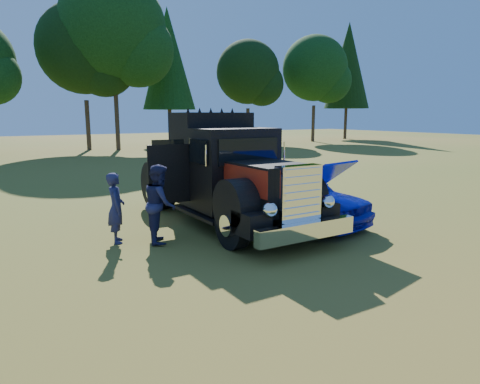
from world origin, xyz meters
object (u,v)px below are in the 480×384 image
(diamond_t_truck, at_px, (226,177))
(spectator_far, at_px, (160,204))
(spectator_near, at_px, (116,208))
(hotrod_coupe, at_px, (292,195))

(diamond_t_truck, xyz_separation_m, spectator_far, (-2.19, -0.73, -0.37))
(spectator_near, relative_size, spectator_far, 0.90)
(spectator_near, height_order, spectator_far, spectator_far)
(spectator_near, xyz_separation_m, spectator_far, (0.88, -0.50, 0.09))
(spectator_far, bearing_deg, spectator_near, 80.17)
(hotrod_coupe, distance_m, spectator_near, 4.69)
(hotrod_coupe, xyz_separation_m, spectator_far, (-3.77, 0.13, 0.14))
(hotrod_coupe, bearing_deg, diamond_t_truck, 151.47)
(diamond_t_truck, relative_size, spectator_near, 4.36)
(hotrod_coupe, relative_size, spectator_near, 2.92)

